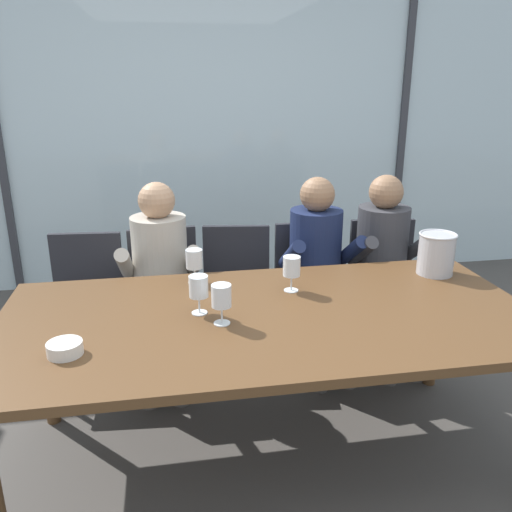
# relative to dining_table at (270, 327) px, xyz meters

# --- Properties ---
(ground) EXTENTS (14.00, 14.00, 0.00)m
(ground) POSITION_rel_dining_table_xyz_m (0.00, 1.00, -0.69)
(ground) COLOR #4C4742
(window_glass_panel) EXTENTS (7.54, 0.03, 2.60)m
(window_glass_panel) POSITION_rel_dining_table_xyz_m (0.00, 2.47, 0.61)
(window_glass_panel) COLOR silver
(window_glass_panel) RESTS_ON ground
(window_mullion_right) EXTENTS (0.06, 0.06, 2.60)m
(window_mullion_right) POSITION_rel_dining_table_xyz_m (1.70, 2.45, 0.61)
(window_mullion_right) COLOR #38383D
(window_mullion_right) RESTS_ON ground
(hillside_vineyard) EXTENTS (13.54, 2.40, 2.04)m
(hillside_vineyard) POSITION_rel_dining_table_xyz_m (0.00, 6.86, 0.33)
(hillside_vineyard) COLOR #386633
(hillside_vineyard) RESTS_ON ground
(dining_table) EXTENTS (2.34, 1.13, 0.75)m
(dining_table) POSITION_rel_dining_table_xyz_m (0.00, 0.00, 0.00)
(dining_table) COLOR brown
(dining_table) RESTS_ON ground
(chair_near_curtain) EXTENTS (0.48, 0.48, 0.86)m
(chair_near_curtain) POSITION_rel_dining_table_xyz_m (-0.92, 0.96, -0.19)
(chair_near_curtain) COLOR #232328
(chair_near_curtain) RESTS_ON ground
(chair_left_of_center) EXTENTS (0.47, 0.47, 0.86)m
(chair_left_of_center) POSITION_rel_dining_table_xyz_m (-0.45, 1.00, -0.19)
(chair_left_of_center) COLOR #232328
(chair_left_of_center) RESTS_ON ground
(chair_center) EXTENTS (0.50, 0.50, 0.86)m
(chair_center) POSITION_rel_dining_table_xyz_m (-0.01, 0.97, -0.19)
(chair_center) COLOR #232328
(chair_center) RESTS_ON ground
(chair_right_of_center) EXTENTS (0.45, 0.45, 0.86)m
(chair_right_of_center) POSITION_rel_dining_table_xyz_m (0.46, 0.96, -0.19)
(chair_right_of_center) COLOR #232328
(chair_right_of_center) RESTS_ON ground
(chair_near_window_right) EXTENTS (0.48, 0.48, 0.86)m
(chair_near_window_right) POSITION_rel_dining_table_xyz_m (0.95, 0.95, -0.19)
(chair_near_window_right) COLOR #232328
(chair_near_window_right) RESTS_ON ground
(person_beige_jumper) EXTENTS (0.47, 0.62, 1.18)m
(person_beige_jumper) POSITION_rel_dining_table_xyz_m (-0.48, 0.84, -0.02)
(person_beige_jumper) COLOR #B7AD9E
(person_beige_jumper) RESTS_ON ground
(person_navy_polo) EXTENTS (0.48, 0.62, 1.18)m
(person_navy_polo) POSITION_rel_dining_table_xyz_m (0.47, 0.84, -0.02)
(person_navy_polo) COLOR #192347
(person_navy_polo) RESTS_ON ground
(person_charcoal_jacket) EXTENTS (0.47, 0.62, 1.18)m
(person_charcoal_jacket) POSITION_rel_dining_table_xyz_m (0.91, 0.84, -0.02)
(person_charcoal_jacket) COLOR #38383D
(person_charcoal_jacket) RESTS_ON ground
(ice_bucket_primary) EXTENTS (0.19, 0.19, 0.22)m
(ice_bucket_primary) POSITION_rel_dining_table_xyz_m (0.95, 0.34, 0.18)
(ice_bucket_primary) COLOR #B7B7BC
(ice_bucket_primary) RESTS_ON dining_table
(tasting_bowl) EXTENTS (0.13, 0.13, 0.05)m
(tasting_bowl) POSITION_rel_dining_table_xyz_m (-0.82, -0.22, 0.09)
(tasting_bowl) COLOR silver
(tasting_bowl) RESTS_ON dining_table
(wine_glass_by_left_taster) EXTENTS (0.08, 0.08, 0.17)m
(wine_glass_by_left_taster) POSITION_rel_dining_table_xyz_m (-0.22, -0.06, 0.19)
(wine_glass_by_left_taster) COLOR silver
(wine_glass_by_left_taster) RESTS_ON dining_table
(wine_glass_near_bucket) EXTENTS (0.08, 0.08, 0.17)m
(wine_glass_near_bucket) POSITION_rel_dining_table_xyz_m (0.15, 0.24, 0.18)
(wine_glass_near_bucket) COLOR silver
(wine_glass_near_bucket) RESTS_ON dining_table
(wine_glass_center_pour) EXTENTS (0.08, 0.08, 0.17)m
(wine_glass_center_pour) POSITION_rel_dining_table_xyz_m (-0.30, 0.43, 0.18)
(wine_glass_center_pour) COLOR silver
(wine_glass_center_pour) RESTS_ON dining_table
(wine_glass_by_right_taster) EXTENTS (0.08, 0.08, 0.17)m
(wine_glass_by_right_taster) POSITION_rel_dining_table_xyz_m (-0.30, 0.06, 0.18)
(wine_glass_by_right_taster) COLOR silver
(wine_glass_by_right_taster) RESTS_ON dining_table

